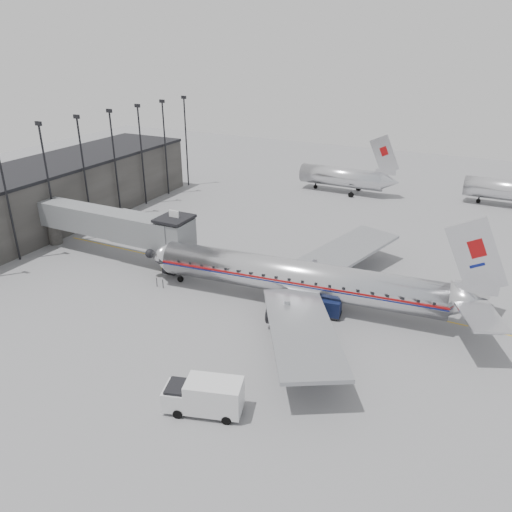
{
  "coord_description": "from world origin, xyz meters",
  "views": [
    {
      "loc": [
        21.87,
        -37.78,
        24.44
      ],
      "look_at": [
        0.44,
        5.02,
        3.2
      ],
      "focal_mm": 35.0,
      "sensor_mm": 36.0,
      "label": 1
    }
  ],
  "objects_px": {
    "baggage_cart_navy": "(329,307)",
    "ramp_worker": "(163,265)",
    "airliner": "(305,279)",
    "service_van": "(204,396)",
    "baggage_cart_white": "(312,304)"
  },
  "relations": [
    {
      "from": "service_van",
      "to": "ramp_worker",
      "type": "relative_size",
      "value": 3.67
    },
    {
      "from": "baggage_cart_navy",
      "to": "baggage_cart_white",
      "type": "xyz_separation_m",
      "value": [
        -1.67,
        0.0,
        -0.15
      ]
    },
    {
      "from": "service_van",
      "to": "airliner",
      "type": "bearing_deg",
      "value": 71.53
    },
    {
      "from": "airliner",
      "to": "service_van",
      "type": "distance_m",
      "value": 17.6
    },
    {
      "from": "airliner",
      "to": "baggage_cart_navy",
      "type": "relative_size",
      "value": 13.85
    },
    {
      "from": "service_van",
      "to": "baggage_cart_white",
      "type": "bearing_deg",
      "value": 66.9
    },
    {
      "from": "airliner",
      "to": "baggage_cart_navy",
      "type": "distance_m",
      "value": 3.66
    },
    {
      "from": "baggage_cart_navy",
      "to": "ramp_worker",
      "type": "xyz_separation_m",
      "value": [
        -19.9,
        1.0,
        -0.15
      ]
    },
    {
      "from": "baggage_cart_navy",
      "to": "baggage_cart_white",
      "type": "relative_size",
      "value": 1.12
    },
    {
      "from": "airliner",
      "to": "service_van",
      "type": "relative_size",
      "value": 5.93
    },
    {
      "from": "airliner",
      "to": "service_van",
      "type": "height_order",
      "value": "airliner"
    },
    {
      "from": "baggage_cart_navy",
      "to": "ramp_worker",
      "type": "distance_m",
      "value": 19.93
    },
    {
      "from": "service_van",
      "to": "baggage_cart_white",
      "type": "relative_size",
      "value": 2.61
    },
    {
      "from": "baggage_cart_white",
      "to": "ramp_worker",
      "type": "distance_m",
      "value": 18.26
    },
    {
      "from": "airliner",
      "to": "ramp_worker",
      "type": "height_order",
      "value": "airliner"
    }
  ]
}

